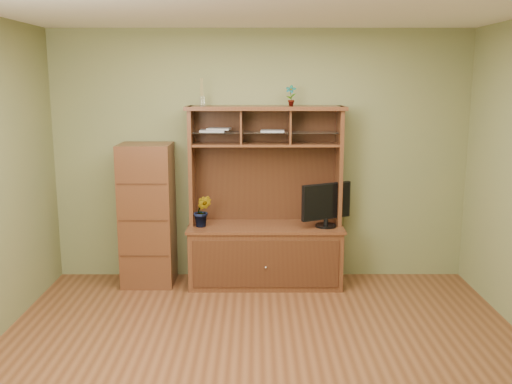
{
  "coord_description": "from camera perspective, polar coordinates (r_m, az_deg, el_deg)",
  "views": [
    {
      "loc": [
        -0.06,
        -4.16,
        2.17
      ],
      "look_at": [
        -0.05,
        1.2,
        1.11
      ],
      "focal_mm": 40.0,
      "sensor_mm": 36.0,
      "label": 1
    }
  ],
  "objects": [
    {
      "name": "side_cabinet",
      "position": [
        6.17,
        -10.79,
        -2.25
      ],
      "size": [
        0.54,
        0.49,
        1.51
      ],
      "color": "#4A2315",
      "rests_on": "room"
    },
    {
      "name": "magazines",
      "position": [
        5.99,
        -2.22,
        6.19
      ],
      "size": [
        0.89,
        0.21,
        0.04
      ],
      "color": "#A1A1A6",
      "rests_on": "media_hutch"
    },
    {
      "name": "reed_diffuser",
      "position": [
        6.0,
        -5.44,
        9.61
      ],
      "size": [
        0.06,
        0.06,
        0.28
      ],
      "color": "silver",
      "rests_on": "media_hutch"
    },
    {
      "name": "top_plant",
      "position": [
        5.98,
        3.5,
        9.61
      ],
      "size": [
        0.13,
        0.1,
        0.22
      ],
      "primitive_type": "imported",
      "rotation": [
        0.0,
        0.0,
        -0.25
      ],
      "color": "#3A6E26",
      "rests_on": "media_hutch"
    },
    {
      "name": "orchid_plant",
      "position": [
        5.99,
        -5.37,
        -1.91
      ],
      "size": [
        0.2,
        0.16,
        0.34
      ],
      "primitive_type": "imported",
      "rotation": [
        0.0,
        0.0,
        -0.08
      ],
      "color": "#26581E",
      "rests_on": "media_hutch"
    },
    {
      "name": "monitor",
      "position": [
        5.99,
        7.04,
        -1.2
      ],
      "size": [
        0.54,
        0.31,
        0.46
      ],
      "rotation": [
        0.0,
        0.0,
        0.48
      ],
      "color": "black",
      "rests_on": "media_hutch"
    },
    {
      "name": "media_hutch",
      "position": [
        6.12,
        0.93,
        -4.45
      ],
      "size": [
        1.66,
        0.61,
        1.9
      ],
      "color": "#4A2315",
      "rests_on": "room"
    },
    {
      "name": "room",
      "position": [
        4.24,
        0.68,
        0.06
      ],
      "size": [
        4.54,
        4.04,
        2.74
      ],
      "color": "#542D18",
      "rests_on": "ground"
    }
  ]
}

